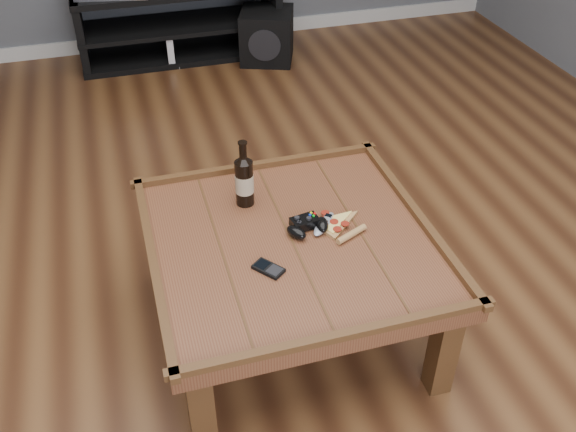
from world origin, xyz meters
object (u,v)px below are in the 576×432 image
object	(u,v)px
coffee_table	(291,252)
pizza_slice	(336,225)
game_console	(170,51)
subwoofer	(267,36)
game_controller	(307,226)
smartphone	(268,269)
beer_bottle	(244,179)
media_console	(179,22)
remote_control	(324,224)

from	to	relation	value
coffee_table	pizza_slice	size ratio (longest dim) A/B	3.72
pizza_slice	game_console	bearing A→B (deg)	71.58
pizza_slice	subwoofer	size ratio (longest dim) A/B	0.61
game_controller	smartphone	size ratio (longest dim) A/B	1.49
coffee_table	beer_bottle	xyz separation A→B (m)	(-0.11, 0.26, 0.17)
media_console	subwoofer	distance (m)	0.62
game_controller	remote_control	distance (m)	0.07
beer_bottle	subwoofer	size ratio (longest dim) A/B	0.60
coffee_table	beer_bottle	size ratio (longest dim) A/B	3.83
media_console	pizza_slice	distance (m)	2.74
beer_bottle	subwoofer	bearing A→B (deg)	73.28
subwoofer	coffee_table	bearing A→B (deg)	-82.58
game_controller	coffee_table	bearing A→B (deg)	-164.64
media_console	game_controller	distance (m)	2.73
beer_bottle	subwoofer	distance (m)	2.39
game_console	remote_control	bearing A→B (deg)	-80.45
pizza_slice	game_console	size ratio (longest dim) A/B	1.26
game_controller	subwoofer	bearing A→B (deg)	69.27
pizza_slice	remote_control	world-z (taller)	pizza_slice
media_console	beer_bottle	distance (m)	2.51
coffee_table	game_console	size ratio (longest dim) A/B	4.67
beer_bottle	game_console	xyz separation A→B (m)	(0.01, 2.36, -0.46)
coffee_table	remote_control	size ratio (longest dim) A/B	7.09
subwoofer	game_console	distance (m)	0.68
game_controller	smartphone	bearing A→B (deg)	-148.24
media_console	coffee_table	bearing A→B (deg)	-90.00
coffee_table	game_console	bearing A→B (deg)	92.11
smartphone	remote_control	size ratio (longest dim) A/B	0.80
coffee_table	beer_bottle	distance (m)	0.33
media_console	game_console	size ratio (longest dim) A/B	6.35
beer_bottle	media_console	bearing A→B (deg)	87.58
coffee_table	smartphone	distance (m)	0.19
pizza_slice	subwoofer	xyz separation A→B (m)	(0.39, 2.49, -0.28)
subwoofer	game_console	world-z (taller)	subwoofer
coffee_table	game_console	distance (m)	2.63
remote_control	game_console	size ratio (longest dim) A/B	0.66
game_controller	game_console	bearing A→B (deg)	84.38
beer_bottle	game_controller	size ratio (longest dim) A/B	1.55
media_console	game_console	distance (m)	0.22
media_console	remote_control	bearing A→B (deg)	-87.15
game_controller	smartphone	distance (m)	0.25
media_console	pizza_slice	xyz separation A→B (m)	(0.18, -2.73, 0.21)
pizza_slice	game_console	world-z (taller)	pizza_slice
remote_control	game_console	bearing A→B (deg)	136.93
remote_control	subwoofer	world-z (taller)	remote_control
media_console	smartphone	world-z (taller)	media_console
game_controller	game_console	distance (m)	2.62
coffee_table	smartphone	bearing A→B (deg)	-131.97
smartphone	subwoofer	bearing A→B (deg)	37.35
pizza_slice	remote_control	bearing A→B (deg)	133.89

